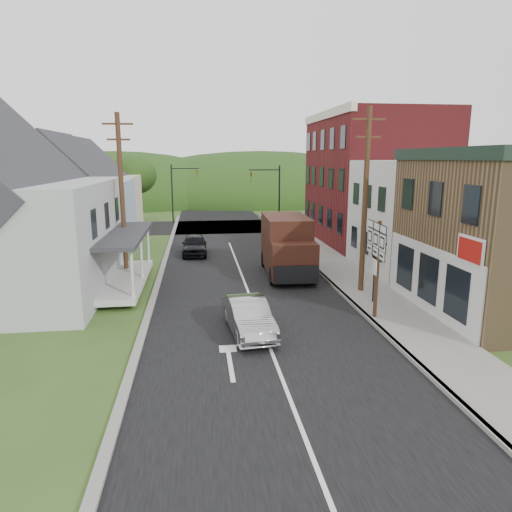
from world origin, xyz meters
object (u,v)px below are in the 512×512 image
object	(u,v)px
silver_sedan	(249,317)
dark_sedan	(194,245)
delivery_van	(287,246)
route_sign_cluster	(377,255)
warning_sign	(374,265)

from	to	relation	value
silver_sedan	dark_sedan	distance (m)	15.22
dark_sedan	delivery_van	xyz separation A→B (m)	(5.32, -6.33, 0.99)
dark_sedan	route_sign_cluster	xyz separation A→B (m)	(7.46, -14.22, 2.05)
dark_sedan	warning_sign	bearing A→B (deg)	-56.14
dark_sedan	route_sign_cluster	distance (m)	16.19
silver_sedan	delivery_van	bearing A→B (deg)	63.74
dark_sedan	warning_sign	distance (m)	14.79
delivery_van	route_sign_cluster	bearing A→B (deg)	-72.70
delivery_van	route_sign_cluster	world-z (taller)	route_sign_cluster
dark_sedan	route_sign_cluster	size ratio (longest dim) A/B	1.03
dark_sedan	delivery_van	bearing A→B (deg)	-49.73
delivery_van	route_sign_cluster	size ratio (longest dim) A/B	1.51
dark_sedan	route_sign_cluster	world-z (taller)	route_sign_cluster
warning_sign	delivery_van	bearing A→B (deg)	113.12
route_sign_cluster	warning_sign	xyz separation A→B (m)	(0.71, 1.94, -0.87)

